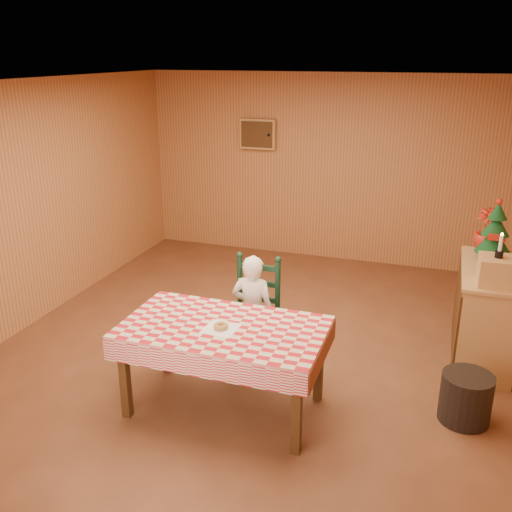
{
  "coord_description": "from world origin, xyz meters",
  "views": [
    {
      "loc": [
        1.7,
        -4.82,
        2.86
      ],
      "look_at": [
        0.0,
        0.2,
        0.95
      ],
      "focal_mm": 40.0,
      "sensor_mm": 36.0,
      "label": 1
    }
  ],
  "objects_px": {
    "ladder_chair": "(255,315)",
    "shelf_unit": "(484,313)",
    "dining_table": "(223,335)",
    "christmas_tree": "(495,233)",
    "storage_bin": "(466,398)",
    "crate": "(496,271)",
    "seated_child": "(253,312)"
  },
  "relations": [
    {
      "from": "christmas_tree",
      "to": "crate",
      "type": "bearing_deg",
      "value": -90.0
    },
    {
      "from": "christmas_tree",
      "to": "storage_bin",
      "type": "xyz_separation_m",
      "value": [
        -0.16,
        -1.4,
        -1.0
      ]
    },
    {
      "from": "christmas_tree",
      "to": "storage_bin",
      "type": "distance_m",
      "value": 1.73
    },
    {
      "from": "ladder_chair",
      "to": "shelf_unit",
      "type": "xyz_separation_m",
      "value": [
        2.07,
        0.83,
        -0.04
      ]
    },
    {
      "from": "storage_bin",
      "to": "christmas_tree",
      "type": "bearing_deg",
      "value": 83.56
    },
    {
      "from": "shelf_unit",
      "to": "christmas_tree",
      "type": "bearing_deg",
      "value": 88.02
    },
    {
      "from": "dining_table",
      "to": "christmas_tree",
      "type": "xyz_separation_m",
      "value": [
        2.08,
        1.87,
        0.52
      ]
    },
    {
      "from": "shelf_unit",
      "to": "storage_bin",
      "type": "relative_size",
      "value": 3.0
    },
    {
      "from": "ladder_chair",
      "to": "crate",
      "type": "xyz_separation_m",
      "value": [
        2.08,
        0.43,
        0.55
      ]
    },
    {
      "from": "ladder_chair",
      "to": "shelf_unit",
      "type": "bearing_deg",
      "value": 21.87
    },
    {
      "from": "ladder_chair",
      "to": "christmas_tree",
      "type": "relative_size",
      "value": 1.74
    },
    {
      "from": "seated_child",
      "to": "crate",
      "type": "relative_size",
      "value": 3.75
    },
    {
      "from": "dining_table",
      "to": "ladder_chair",
      "type": "bearing_deg",
      "value": 90.0
    },
    {
      "from": "ladder_chair",
      "to": "crate",
      "type": "height_order",
      "value": "crate"
    },
    {
      "from": "ladder_chair",
      "to": "christmas_tree",
      "type": "height_order",
      "value": "christmas_tree"
    },
    {
      "from": "seated_child",
      "to": "storage_bin",
      "type": "height_order",
      "value": "seated_child"
    },
    {
      "from": "ladder_chair",
      "to": "storage_bin",
      "type": "height_order",
      "value": "ladder_chair"
    },
    {
      "from": "dining_table",
      "to": "shelf_unit",
      "type": "height_order",
      "value": "shelf_unit"
    },
    {
      "from": "dining_table",
      "to": "christmas_tree",
      "type": "distance_m",
      "value": 2.84
    },
    {
      "from": "seated_child",
      "to": "ladder_chair",
      "type": "bearing_deg",
      "value": -90.0
    },
    {
      "from": "ladder_chair",
      "to": "shelf_unit",
      "type": "relative_size",
      "value": 0.87
    },
    {
      "from": "ladder_chair",
      "to": "seated_child",
      "type": "distance_m",
      "value": 0.08
    },
    {
      "from": "seated_child",
      "to": "crate",
      "type": "xyz_separation_m",
      "value": [
        2.08,
        0.49,
        0.49
      ]
    },
    {
      "from": "ladder_chair",
      "to": "seated_child",
      "type": "xyz_separation_m",
      "value": [
        -0.0,
        -0.06,
        0.06
      ]
    },
    {
      "from": "seated_child",
      "to": "christmas_tree",
      "type": "height_order",
      "value": "christmas_tree"
    },
    {
      "from": "shelf_unit",
      "to": "crate",
      "type": "bearing_deg",
      "value": -88.77
    },
    {
      "from": "ladder_chair",
      "to": "seated_child",
      "type": "bearing_deg",
      "value": -90.0
    },
    {
      "from": "dining_table",
      "to": "crate",
      "type": "height_order",
      "value": "crate"
    },
    {
      "from": "seated_child",
      "to": "christmas_tree",
      "type": "xyz_separation_m",
      "value": [
        2.08,
        1.14,
        0.65
      ]
    },
    {
      "from": "shelf_unit",
      "to": "christmas_tree",
      "type": "height_order",
      "value": "christmas_tree"
    },
    {
      "from": "seated_child",
      "to": "shelf_unit",
      "type": "bearing_deg",
      "value": -156.78
    },
    {
      "from": "dining_table",
      "to": "shelf_unit",
      "type": "relative_size",
      "value": 1.34
    }
  ]
}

